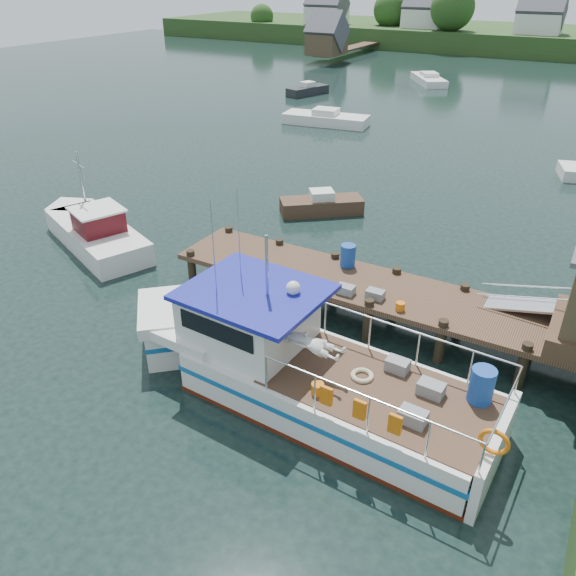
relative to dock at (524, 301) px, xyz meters
The scene contains 8 objects.
ground_plane 6.89m from the dock, behind, with size 160.00×160.00×0.00m, color black.
dock is the anchor object (origin of this frame).
lobster_boat 7.43m from the dock, 137.37° to the right, with size 12.40×4.17×5.92m.
work_boat 18.48m from the dock, behind, with size 7.88×4.84×4.23m.
moored_rowboat 13.88m from the dock, 143.47° to the left, with size 4.19×3.75×1.23m.
moored_a 31.90m from the dock, 127.36° to the left, with size 7.11×3.25×1.26m.
moored_d 50.91m from the dock, 110.47° to the left, with size 5.70×6.97×1.16m.
moored_e 44.18m from the dock, 126.69° to the left, with size 2.91×4.81×1.26m.
Camera 1 is at (7.55, -16.45, 11.18)m, focal length 35.00 mm.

